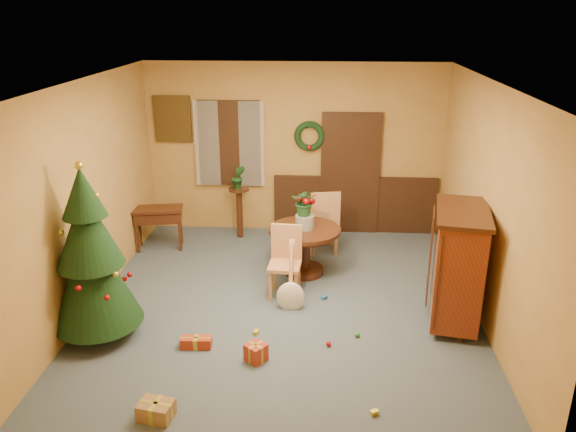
# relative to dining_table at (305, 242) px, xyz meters

# --- Properties ---
(room_envelope) EXTENTS (5.50, 5.50, 5.50)m
(room_envelope) POSITION_rel_dining_table_xyz_m (-0.04, 1.72, 0.61)
(room_envelope) COLOR #35414E
(room_envelope) RESTS_ON ground
(dining_table) EXTENTS (1.05, 1.05, 0.72)m
(dining_table) POSITION_rel_dining_table_xyz_m (0.00, 0.00, 0.00)
(dining_table) COLOR black
(dining_table) RESTS_ON floor
(urn) EXTENTS (0.27, 0.27, 0.20)m
(urn) POSITION_rel_dining_table_xyz_m (-0.00, 0.00, 0.32)
(urn) COLOR slate
(urn) RESTS_ON dining_table
(centerpiece_plant) EXTENTS (0.37, 0.32, 0.41)m
(centerpiece_plant) POSITION_rel_dining_table_xyz_m (-0.00, 0.00, 0.62)
(centerpiece_plant) COLOR #1E4C23
(centerpiece_plant) RESTS_ON urn
(chair_near) EXTENTS (0.45, 0.45, 0.98)m
(chair_near) POSITION_rel_dining_table_xyz_m (-0.24, -0.63, 0.02)
(chair_near) COLOR #A66F42
(chair_near) RESTS_ON floor
(chair_far) EXTENTS (0.54, 0.54, 1.06)m
(chair_far) POSITION_rel_dining_table_xyz_m (0.27, 0.76, 0.07)
(chair_far) COLOR #A66F42
(chair_far) RESTS_ON floor
(guitar) EXTENTS (0.43, 0.60, 0.85)m
(guitar) POSITION_rel_dining_table_xyz_m (-0.14, -1.06, -0.07)
(guitar) COLOR beige
(guitar) RESTS_ON floor
(plant_stand) EXTENTS (0.34, 0.34, 0.87)m
(plant_stand) POSITION_rel_dining_table_xyz_m (-1.15, 1.34, 0.04)
(plant_stand) COLOR black
(plant_stand) RESTS_ON floor
(stand_plant) EXTENTS (0.25, 0.21, 0.41)m
(stand_plant) POSITION_rel_dining_table_xyz_m (-1.15, 1.34, 0.57)
(stand_plant) COLOR #19471E
(stand_plant) RESTS_ON plant_stand
(christmas_tree) EXTENTS (1.05, 1.05, 2.16)m
(christmas_tree) POSITION_rel_dining_table_xyz_m (-2.39, -1.82, 0.52)
(christmas_tree) COLOR #382111
(christmas_tree) RESTS_ON floor
(writing_desk) EXTENTS (0.85, 0.53, 0.70)m
(writing_desk) POSITION_rel_dining_table_xyz_m (-2.39, 0.78, 0.02)
(writing_desk) COLOR black
(writing_desk) RESTS_ON floor
(sideboard) EXTENTS (0.80, 1.24, 1.48)m
(sideboard) POSITION_rel_dining_table_xyz_m (1.91, -1.22, 0.29)
(sideboard) COLOR #500F09
(sideboard) RESTS_ON floor
(gift_a) EXTENTS (0.36, 0.29, 0.17)m
(gift_a) POSITION_rel_dining_table_xyz_m (-1.31, -3.22, -0.42)
(gift_a) COLOR brown
(gift_a) RESTS_ON floor
(gift_b) EXTENTS (0.28, 0.28, 0.21)m
(gift_b) POSITION_rel_dining_table_xyz_m (-0.46, -2.23, -0.40)
(gift_b) COLOR #9D2C15
(gift_b) RESTS_ON floor
(gift_c) EXTENTS (0.29, 0.25, 0.13)m
(gift_c) POSITION_rel_dining_table_xyz_m (-2.39, -1.41, -0.44)
(gift_c) COLOR brown
(gift_c) RESTS_ON floor
(gift_d) EXTENTS (0.36, 0.16, 0.13)m
(gift_d) POSITION_rel_dining_table_xyz_m (-1.18, -2.02, -0.44)
(gift_d) COLOR #9D2C15
(gift_d) RESTS_ON floor
(toy_a) EXTENTS (0.09, 0.09, 0.05)m
(toy_a) POSITION_rel_dining_table_xyz_m (0.30, -0.78, -0.48)
(toy_a) COLOR #235C9A
(toy_a) RESTS_ON floor
(toy_b) EXTENTS (0.06, 0.06, 0.06)m
(toy_b) POSITION_rel_dining_table_xyz_m (0.70, -1.68, -0.47)
(toy_b) COLOR #278C26
(toy_b) RESTS_ON floor
(toy_c) EXTENTS (0.07, 0.09, 0.05)m
(toy_c) POSITION_rel_dining_table_xyz_m (-0.52, -1.70, -0.48)
(toy_c) COLOR gold
(toy_c) RESTS_ON floor
(toy_d) EXTENTS (0.06, 0.06, 0.06)m
(toy_d) POSITION_rel_dining_table_xyz_m (0.35, -1.90, -0.47)
(toy_d) COLOR #AB0B0E
(toy_d) RESTS_ON floor
(toy_e) EXTENTS (0.09, 0.09, 0.05)m
(toy_e) POSITION_rel_dining_table_xyz_m (0.79, -3.05, -0.48)
(toy_e) COLOR gold
(toy_e) RESTS_ON floor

